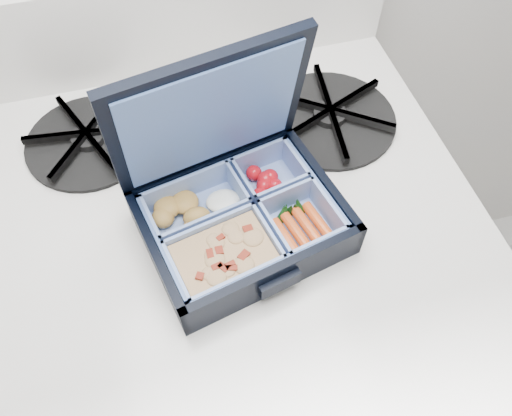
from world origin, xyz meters
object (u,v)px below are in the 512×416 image
object	(u,v)px
stove	(233,337)
bento_box	(242,222)
fork	(271,125)
burner_grate	(330,113)

from	to	relation	value
stove	bento_box	bearing A→B (deg)	-68.34
stove	fork	bearing A→B (deg)	47.75
bento_box	burner_grate	world-z (taller)	bento_box
stove	fork	xyz separation A→B (m)	(0.11, 0.12, 0.50)
bento_box	burner_grate	bearing A→B (deg)	30.14
stove	burner_grate	distance (m)	0.56
bento_box	burner_grate	xyz separation A→B (m)	(0.17, 0.16, -0.01)
bento_box	fork	world-z (taller)	bento_box
bento_box	fork	bearing A→B (deg)	50.80
stove	bento_box	size ratio (longest dim) A/B	4.34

